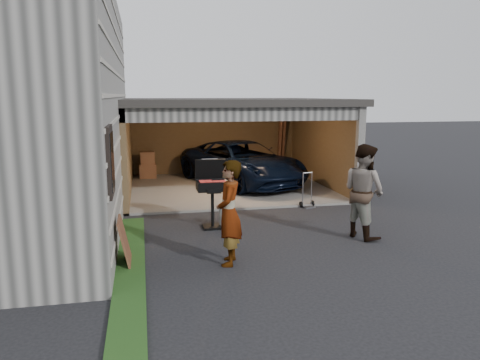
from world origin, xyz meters
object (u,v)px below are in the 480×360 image
object	(u,v)px
man	(364,191)
bbq_grill	(212,188)
woman	(229,213)
hand_truck	(308,200)
propane_tank	(225,217)
minivan	(242,164)
plywood_panel	(125,242)

from	to	relation	value
man	bbq_grill	distance (m)	3.34
woman	hand_truck	world-z (taller)	woman
man	propane_tank	distance (m)	3.18
minivan	man	xyz separation A→B (m)	(1.30, -6.23, 0.29)
propane_tank	hand_truck	world-z (taller)	hand_truck
woman	plywood_panel	distance (m)	1.94
woman	minivan	bearing A→B (deg)	-178.91
bbq_grill	propane_tank	distance (m)	0.77
hand_truck	man	bearing A→B (deg)	-96.15
minivan	hand_truck	size ratio (longest dim) A/B	5.31
propane_tank	hand_truck	xyz separation A→B (m)	(2.53, 1.40, -0.04)
woman	hand_truck	distance (m)	4.86
minivan	bbq_grill	size ratio (longest dim) A/B	3.30
woman	propane_tank	distance (m)	2.56
minivan	hand_truck	bearing A→B (deg)	-93.86
minivan	man	bearing A→B (deg)	-99.68
man	hand_truck	xyz separation A→B (m)	(-0.21, 2.80, -0.82)
bbq_grill	hand_truck	distance (m)	3.26
minivan	woman	distance (m)	7.49
man	plywood_panel	distance (m)	5.02
plywood_panel	hand_truck	distance (m)	5.89
minivan	woman	world-z (taller)	woman
man	woman	bearing A→B (deg)	89.24
woman	bbq_grill	size ratio (longest dim) A/B	1.22
plywood_panel	hand_truck	bearing A→B (deg)	36.56
minivan	propane_tank	xyz separation A→B (m)	(-1.44, -4.83, -0.49)
plywood_panel	minivan	bearing A→B (deg)	62.36
woman	plywood_panel	xyz separation A→B (m)	(-1.84, 0.32, -0.52)
woman	hand_truck	xyz separation A→B (m)	(2.89, 3.83, -0.76)
propane_tank	plywood_panel	world-z (taller)	plywood_panel
bbq_grill	plywood_panel	world-z (taller)	bbq_grill
plywood_panel	woman	bearing A→B (deg)	-9.96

